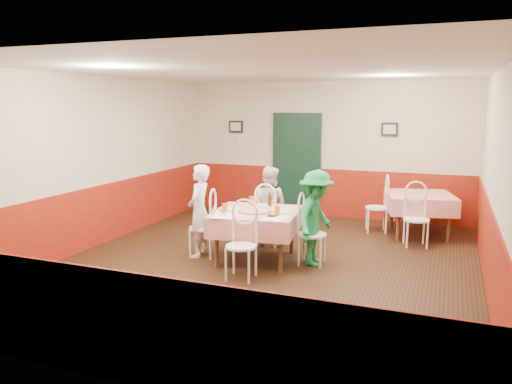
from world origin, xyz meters
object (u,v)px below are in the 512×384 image
(second_table, at_px, (419,215))
(chair_second_a, at_px, (377,208))
(chair_second_b, at_px, (416,220))
(diner_left, at_px, (199,211))
(diner_far, at_px, (269,206))
(main_table, at_px, (256,236))
(glass_c, at_px, (252,201))
(chair_left, at_px, (203,228))
(beer_bottle, at_px, (270,200))
(glass_a, at_px, (225,209))
(chair_right, at_px, (312,235))
(chair_far, at_px, (268,219))
(wallet, at_px, (272,216))
(glass_b, at_px, (277,211))
(diner_right, at_px, (316,218))
(pizza, at_px, (255,211))
(chair_near, at_px, (241,247))

(second_table, distance_m, chair_second_a, 0.75)
(chair_second_b, bearing_deg, diner_left, -163.73)
(chair_second_a, xyz_separation_m, diner_far, (-1.57, -1.53, 0.21))
(main_table, bearing_deg, glass_c, 120.52)
(chair_left, xyz_separation_m, beer_bottle, (0.92, 0.51, 0.42))
(chair_second_a, bearing_deg, glass_a, -47.15)
(chair_right, bearing_deg, main_table, 95.12)
(second_table, distance_m, chair_far, 2.80)
(main_table, height_order, glass_a, glass_a)
(wallet, bearing_deg, diner_far, 104.14)
(chair_left, bearing_deg, second_table, 118.21)
(chair_far, xyz_separation_m, wallet, (0.46, -1.11, 0.32))
(second_table, relative_size, beer_bottle, 5.27)
(chair_far, relative_size, chair_second_a, 1.00)
(glass_a, bearing_deg, glass_b, 9.99)
(glass_b, xyz_separation_m, diner_right, (0.49, 0.32, -0.13))
(glass_c, xyz_separation_m, wallet, (0.56, -0.64, -0.06))
(chair_second_b, distance_m, pizza, 2.81)
(chair_left, relative_size, glass_c, 6.31)
(pizza, relative_size, wallet, 4.41)
(chair_left, xyz_separation_m, chair_second_b, (3.04, 1.79, 0.00))
(second_table, xyz_separation_m, diner_right, (-1.31, -2.30, 0.33))
(chair_second_a, bearing_deg, second_table, 76.18)
(second_table, xyz_separation_m, chair_left, (-3.04, -2.54, 0.08))
(glass_b, bearing_deg, diner_far, 115.52)
(chair_right, bearing_deg, chair_near, 140.12)
(beer_bottle, bearing_deg, chair_near, -88.25)
(glass_b, bearing_deg, diner_right, 32.76)
(main_table, distance_m, chair_far, 0.85)
(diner_left, relative_size, diner_far, 1.08)
(glass_a, bearing_deg, glass_c, 78.65)
(chair_right, xyz_separation_m, wallet, (-0.50, -0.38, 0.32))
(second_table, distance_m, pizza, 3.34)
(chair_left, bearing_deg, chair_right, 86.06)
(main_table, distance_m, chair_left, 0.85)
(chair_left, bearing_deg, glass_a, 54.17)
(chair_near, relative_size, diner_right, 0.64)
(chair_far, xyz_separation_m, diner_left, (-0.78, -0.96, 0.27))
(chair_second_a, relative_size, pizza, 1.85)
(chair_second_b, xyz_separation_m, glass_a, (-2.56, -2.00, 0.38))
(pizza, bearing_deg, chair_near, -82.46)
(second_table, relative_size, chair_second_a, 1.24)
(chair_far, distance_m, diner_far, 0.22)
(glass_b, distance_m, beer_bottle, 0.68)
(glass_a, bearing_deg, chair_near, -47.28)
(wallet, distance_m, diner_left, 1.25)
(chair_near, height_order, glass_c, glass_c)
(main_table, bearing_deg, chair_near, -82.35)
(chair_second_a, distance_m, glass_c, 2.67)
(second_table, xyz_separation_m, chair_far, (-2.31, -1.58, 0.08))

